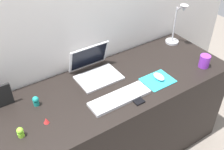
{
  "coord_description": "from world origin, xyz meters",
  "views": [
    {
      "loc": [
        -0.79,
        -1.16,
        1.88
      ],
      "look_at": [
        -0.02,
        0.0,
        0.83
      ],
      "focal_mm": 42.59,
      "sensor_mm": 36.0,
      "label": 1
    }
  ],
  "objects_px": {
    "picture_frame": "(2,96)",
    "toy_figurine_lime": "(20,132)",
    "mouse": "(159,77)",
    "keyboard": "(120,98)",
    "desk_lamp": "(177,26)",
    "cell_phone": "(135,98)",
    "toy_figurine_red": "(46,120)",
    "laptop": "(94,68)",
    "coffee_mug": "(204,61)",
    "toy_figurine_teal": "(36,101)"
  },
  "relations": [
    {
      "from": "laptop",
      "to": "mouse",
      "type": "relative_size",
      "value": 3.12
    },
    {
      "from": "desk_lamp",
      "to": "cell_phone",
      "type": "bearing_deg",
      "value": -152.19
    },
    {
      "from": "mouse",
      "to": "picture_frame",
      "type": "bearing_deg",
      "value": 161.47
    },
    {
      "from": "laptop",
      "to": "cell_phone",
      "type": "xyz_separation_m",
      "value": [
        0.09,
        -0.37,
        -0.05
      ]
    },
    {
      "from": "laptop",
      "to": "desk_lamp",
      "type": "xyz_separation_m",
      "value": [
        0.78,
        -0.0,
        0.12
      ]
    },
    {
      "from": "picture_frame",
      "to": "toy_figurine_lime",
      "type": "height_order",
      "value": "picture_frame"
    },
    {
      "from": "keyboard",
      "to": "toy_figurine_teal",
      "type": "distance_m",
      "value": 0.52
    },
    {
      "from": "keyboard",
      "to": "picture_frame",
      "type": "height_order",
      "value": "picture_frame"
    },
    {
      "from": "cell_phone",
      "to": "coffee_mug",
      "type": "distance_m",
      "value": 0.64
    },
    {
      "from": "desk_lamp",
      "to": "coffee_mug",
      "type": "distance_m",
      "value": 0.38
    },
    {
      "from": "picture_frame",
      "to": "toy_figurine_red",
      "type": "distance_m",
      "value": 0.33
    },
    {
      "from": "keyboard",
      "to": "cell_phone",
      "type": "height_order",
      "value": "keyboard"
    },
    {
      "from": "picture_frame",
      "to": "toy_figurine_red",
      "type": "height_order",
      "value": "picture_frame"
    },
    {
      "from": "toy_figurine_red",
      "to": "coffee_mug",
      "type": "bearing_deg",
      "value": -5.37
    },
    {
      "from": "cell_phone",
      "to": "toy_figurine_lime",
      "type": "xyz_separation_m",
      "value": [
        -0.71,
        0.1,
        0.03
      ]
    },
    {
      "from": "cell_phone",
      "to": "toy_figurine_lime",
      "type": "distance_m",
      "value": 0.71
    },
    {
      "from": "mouse",
      "to": "keyboard",
      "type": "bearing_deg",
      "value": -176.55
    },
    {
      "from": "picture_frame",
      "to": "toy_figurine_red",
      "type": "xyz_separation_m",
      "value": [
        0.16,
        -0.28,
        -0.06
      ]
    },
    {
      "from": "cell_phone",
      "to": "picture_frame",
      "type": "height_order",
      "value": "picture_frame"
    },
    {
      "from": "desk_lamp",
      "to": "toy_figurine_lime",
      "type": "distance_m",
      "value": 1.43
    },
    {
      "from": "cell_phone",
      "to": "coffee_mug",
      "type": "height_order",
      "value": "coffee_mug"
    },
    {
      "from": "laptop",
      "to": "mouse",
      "type": "height_order",
      "value": "laptop"
    },
    {
      "from": "toy_figurine_red",
      "to": "toy_figurine_teal",
      "type": "distance_m",
      "value": 0.18
    },
    {
      "from": "toy_figurine_red",
      "to": "toy_figurine_teal",
      "type": "bearing_deg",
      "value": 88.12
    },
    {
      "from": "toy_figurine_lime",
      "to": "cell_phone",
      "type": "bearing_deg",
      "value": -8.15
    },
    {
      "from": "mouse",
      "to": "desk_lamp",
      "type": "xyz_separation_m",
      "value": [
        0.43,
        0.29,
        0.15
      ]
    },
    {
      "from": "mouse",
      "to": "cell_phone",
      "type": "height_order",
      "value": "mouse"
    },
    {
      "from": "laptop",
      "to": "toy_figurine_teal",
      "type": "bearing_deg",
      "value": -170.72
    },
    {
      "from": "picture_frame",
      "to": "coffee_mug",
      "type": "distance_m",
      "value": 1.41
    },
    {
      "from": "mouse",
      "to": "cell_phone",
      "type": "relative_size",
      "value": 0.75
    },
    {
      "from": "cell_phone",
      "to": "desk_lamp",
      "type": "distance_m",
      "value": 0.8
    },
    {
      "from": "keyboard",
      "to": "toy_figurine_lime",
      "type": "distance_m",
      "value": 0.62
    },
    {
      "from": "toy_figurine_red",
      "to": "picture_frame",
      "type": "bearing_deg",
      "value": 119.69
    },
    {
      "from": "cell_phone",
      "to": "keyboard",
      "type": "bearing_deg",
      "value": 149.83
    },
    {
      "from": "toy_figurine_red",
      "to": "toy_figurine_lime",
      "type": "relative_size",
      "value": 0.59
    },
    {
      "from": "toy_figurine_lime",
      "to": "desk_lamp",
      "type": "bearing_deg",
      "value": 10.68
    },
    {
      "from": "keyboard",
      "to": "toy_figurine_lime",
      "type": "bearing_deg",
      "value": 175.37
    },
    {
      "from": "keyboard",
      "to": "desk_lamp",
      "type": "distance_m",
      "value": 0.85
    },
    {
      "from": "laptop",
      "to": "picture_frame",
      "type": "xyz_separation_m",
      "value": [
        -0.63,
        0.03,
        0.02
      ]
    },
    {
      "from": "coffee_mug",
      "to": "cell_phone",
      "type": "bearing_deg",
      "value": -179.57
    },
    {
      "from": "mouse",
      "to": "toy_figurine_lime",
      "type": "distance_m",
      "value": 0.97
    },
    {
      "from": "keyboard",
      "to": "toy_figurine_lime",
      "type": "height_order",
      "value": "toy_figurine_lime"
    },
    {
      "from": "cell_phone",
      "to": "toy_figurine_lime",
      "type": "height_order",
      "value": "toy_figurine_lime"
    },
    {
      "from": "toy_figurine_red",
      "to": "toy_figurine_lime",
      "type": "height_order",
      "value": "toy_figurine_lime"
    },
    {
      "from": "toy_figurine_teal",
      "to": "toy_figurine_red",
      "type": "bearing_deg",
      "value": -91.88
    },
    {
      "from": "keyboard",
      "to": "desk_lamp",
      "type": "relative_size",
      "value": 1.13
    },
    {
      "from": "mouse",
      "to": "cell_phone",
      "type": "bearing_deg",
      "value": -164.62
    },
    {
      "from": "laptop",
      "to": "desk_lamp",
      "type": "height_order",
      "value": "desk_lamp"
    },
    {
      "from": "toy_figurine_red",
      "to": "keyboard",
      "type": "bearing_deg",
      "value": -8.06
    },
    {
      "from": "toy_figurine_teal",
      "to": "cell_phone",
      "type": "bearing_deg",
      "value": -28.04
    }
  ]
}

